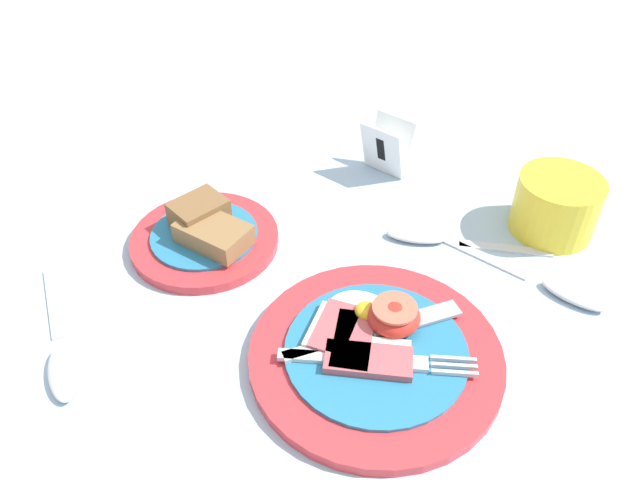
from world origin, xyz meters
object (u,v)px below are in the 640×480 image
at_px(teaspoon_stray, 549,284).
at_px(bread_plate, 205,234).
at_px(number_card, 387,147).
at_px(teaspoon_by_saucer, 60,353).
at_px(sugar_cup, 557,204).
at_px(teaspoon_near_cup, 439,239).
at_px(breakfast_plate, 376,347).

bearing_deg(teaspoon_stray, bread_plate, -152.27).
bearing_deg(teaspoon_stray, number_card, 164.09).
bearing_deg(bread_plate, teaspoon_by_saucer, -94.76).
relative_size(sugar_cup, teaspoon_near_cup, 0.52).
bearing_deg(breakfast_plate, teaspoon_stray, 55.83).
bearing_deg(breakfast_plate, teaspoon_near_cup, 93.33).
xyz_separation_m(sugar_cup, teaspoon_by_saucer, (-0.36, -0.44, -0.03)).
distance_m(breakfast_plate, bread_plate, 0.25).
relative_size(bread_plate, teaspoon_near_cup, 0.92).
distance_m(teaspoon_near_cup, teaspoon_stray, 0.13).
bearing_deg(teaspoon_near_cup, bread_plate, 10.21).
distance_m(bread_plate, teaspoon_by_saucer, 0.21).
xyz_separation_m(teaspoon_near_cup, teaspoon_stray, (0.13, -0.01, 0.00)).
bearing_deg(sugar_cup, teaspoon_stray, -75.69).
bearing_deg(sugar_cup, bread_plate, -145.62).
xyz_separation_m(number_card, teaspoon_by_saucer, (-0.13, -0.45, -0.03)).
distance_m(breakfast_plate, teaspoon_by_saucer, 0.31).
relative_size(sugar_cup, teaspoon_by_saucer, 0.59).
height_order(number_card, teaspoon_by_saucer, number_card).
bearing_deg(teaspoon_by_saucer, teaspoon_near_cup, 90.45).
distance_m(breakfast_plate, sugar_cup, 0.30).
height_order(sugar_cup, teaspoon_near_cup, sugar_cup).
relative_size(number_card, teaspoon_by_saucer, 0.44).
bearing_deg(teaspoon_stray, teaspoon_near_cup, -176.68).
bearing_deg(teaspoon_stray, breakfast_plate, -116.06).
bearing_deg(teaspoon_by_saucer, teaspoon_stray, 77.65).
xyz_separation_m(bread_plate, teaspoon_stray, (0.37, 0.13, -0.01)).
bearing_deg(number_card, teaspoon_by_saucer, -98.34).
distance_m(sugar_cup, teaspoon_stray, 0.11).
bearing_deg(bread_plate, sugar_cup, 34.38).
height_order(bread_plate, teaspoon_stray, bread_plate).
bearing_deg(teaspoon_by_saucer, bread_plate, 121.68).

